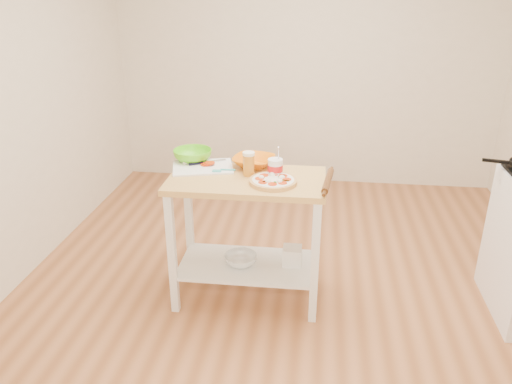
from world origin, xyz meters
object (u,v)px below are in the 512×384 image
object	(u,v)px
spatula	(223,170)
rolling_pin	(328,181)
pizza	(273,181)
shelf_glass_bowl	(241,260)
prep_island	(247,214)
shelf_bin	(292,256)
knife	(202,163)
orange_bowl	(254,161)
cutting_board	(202,167)
beer_pint	(249,164)
green_bowl	(193,155)
yogurt_tub	(275,168)

from	to	relation	value
spatula	rolling_pin	distance (m)	0.70
pizza	shelf_glass_bowl	xyz separation A→B (m)	(-0.22, 0.05, -0.62)
prep_island	shelf_bin	world-z (taller)	prep_island
knife	rolling_pin	distance (m)	0.89
knife	rolling_pin	bearing A→B (deg)	-46.03
prep_island	orange_bowl	xyz separation A→B (m)	(0.02, 0.23, 0.29)
cutting_board	spatula	distance (m)	0.17
prep_island	knife	world-z (taller)	knife
shelf_glass_bowl	spatula	bearing A→B (deg)	144.44
beer_pint	shelf_bin	xyz separation A→B (m)	(0.30, -0.02, -0.66)
spatula	shelf_bin	xyz separation A→B (m)	(0.48, -0.04, -0.59)
cutting_board	beer_pint	size ratio (longest dim) A/B	2.94
prep_island	cutting_board	xyz separation A→B (m)	(-0.33, 0.15, 0.27)
spatula	shelf_bin	distance (m)	0.76
knife	green_bowl	size ratio (longest dim) A/B	0.89
pizza	orange_bowl	bearing A→B (deg)	118.77
orange_bowl	beer_pint	size ratio (longest dim) A/B	1.77
knife	rolling_pin	size ratio (longest dim) A/B	0.66
green_bowl	rolling_pin	world-z (taller)	green_bowl
orange_bowl	beer_pint	xyz separation A→B (m)	(-0.01, -0.17, 0.05)
pizza	green_bowl	xyz separation A→B (m)	(-0.60, 0.34, 0.03)
prep_island	rolling_pin	distance (m)	0.59
pizza	orange_bowl	distance (m)	0.34
orange_bowl	shelf_bin	world-z (taller)	orange_bowl
knife	shelf_glass_bowl	world-z (taller)	knife
cutting_board	knife	xyz separation A→B (m)	(-0.01, 0.05, 0.01)
beer_pint	rolling_pin	bearing A→B (deg)	-10.52
prep_island	green_bowl	distance (m)	0.59
prep_island	pizza	distance (m)	0.34
cutting_board	yogurt_tub	distance (m)	0.52
cutting_board	rolling_pin	xyz separation A→B (m)	(0.85, -0.19, 0.01)
cutting_board	spatula	world-z (taller)	cutting_board
spatula	green_bowl	world-z (taller)	green_bowl
prep_island	spatula	xyz separation A→B (m)	(-0.17, 0.08, 0.28)
green_bowl	shelf_bin	xyz separation A→B (m)	(0.73, -0.24, -0.62)
green_bowl	beer_pint	xyz separation A→B (m)	(0.43, -0.22, 0.04)
pizza	cutting_board	xyz separation A→B (m)	(-0.51, 0.22, -0.01)
cutting_board	green_bowl	bearing A→B (deg)	113.26
yogurt_tub	beer_pint	bearing A→B (deg)	179.66
prep_island	green_bowl	world-z (taller)	green_bowl
rolling_pin	green_bowl	bearing A→B (deg)	161.37
pizza	shelf_glass_bowl	bearing A→B (deg)	166.20
spatula	yogurt_tub	distance (m)	0.35
cutting_board	green_bowl	xyz separation A→B (m)	(-0.10, 0.12, 0.03)
spatula	shelf_glass_bowl	world-z (taller)	spatula
orange_bowl	yogurt_tub	bearing A→B (deg)	-46.90
beer_pint	rolling_pin	size ratio (longest dim) A/B	0.43
yogurt_tub	cutting_board	bearing A→B (deg)	168.84
beer_pint	cutting_board	bearing A→B (deg)	163.47
pizza	yogurt_tub	world-z (taller)	yogurt_tub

